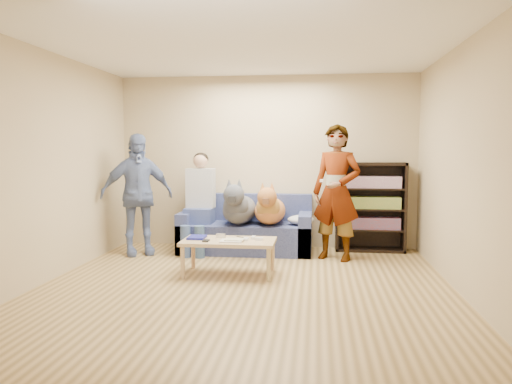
# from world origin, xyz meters

# --- Properties ---
(ground) EXTENTS (5.00, 5.00, 0.00)m
(ground) POSITION_xyz_m (0.00, 0.00, 0.00)
(ground) COLOR olive
(ground) RESTS_ON ground
(ceiling) EXTENTS (5.00, 5.00, 0.00)m
(ceiling) POSITION_xyz_m (0.00, 0.00, 2.60)
(ceiling) COLOR white
(ceiling) RESTS_ON ground
(wall_back) EXTENTS (4.50, 0.00, 4.50)m
(wall_back) POSITION_xyz_m (0.00, 2.50, 1.30)
(wall_back) COLOR tan
(wall_back) RESTS_ON ground
(wall_front) EXTENTS (4.50, 0.00, 4.50)m
(wall_front) POSITION_xyz_m (0.00, -2.50, 1.30)
(wall_front) COLOR tan
(wall_front) RESTS_ON ground
(wall_left) EXTENTS (0.00, 5.00, 5.00)m
(wall_left) POSITION_xyz_m (-2.25, 0.00, 1.30)
(wall_left) COLOR tan
(wall_left) RESTS_ON ground
(wall_right) EXTENTS (0.00, 5.00, 5.00)m
(wall_right) POSITION_xyz_m (2.25, 0.00, 1.30)
(wall_right) COLOR tan
(wall_right) RESTS_ON ground
(blanket) EXTENTS (0.38, 0.32, 0.13)m
(blanket) POSITION_xyz_m (0.55, 1.96, 0.49)
(blanket) COLOR #B0B1B5
(blanket) RESTS_ON sofa
(person_standing_right) EXTENTS (0.79, 0.67, 1.83)m
(person_standing_right) POSITION_xyz_m (1.03, 1.68, 0.91)
(person_standing_right) COLOR gray
(person_standing_right) RESTS_ON ground
(person_standing_left) EXTENTS (1.08, 0.87, 1.71)m
(person_standing_left) POSITION_xyz_m (-1.75, 1.67, 0.86)
(person_standing_left) COLOR #7184B5
(person_standing_left) RESTS_ON ground
(held_controller) EXTENTS (0.05, 0.13, 0.03)m
(held_controller) POSITION_xyz_m (0.83, 1.48, 1.08)
(held_controller) COLOR white
(held_controller) RESTS_ON person_standing_right
(notebook_blue) EXTENTS (0.20, 0.26, 0.03)m
(notebook_blue) POSITION_xyz_m (-0.66, 0.75, 0.43)
(notebook_blue) COLOR navy
(notebook_blue) RESTS_ON coffee_table
(papers) EXTENTS (0.26, 0.20, 0.02)m
(papers) POSITION_xyz_m (-0.21, 0.60, 0.43)
(papers) COLOR silver
(papers) RESTS_ON coffee_table
(magazine) EXTENTS (0.22, 0.17, 0.01)m
(magazine) POSITION_xyz_m (-0.18, 0.62, 0.44)
(magazine) COLOR beige
(magazine) RESTS_ON coffee_table
(camera_silver) EXTENTS (0.11, 0.06, 0.05)m
(camera_silver) POSITION_xyz_m (-0.38, 0.82, 0.45)
(camera_silver) COLOR silver
(camera_silver) RESTS_ON coffee_table
(controller_a) EXTENTS (0.04, 0.13, 0.03)m
(controller_a) POSITION_xyz_m (0.02, 0.80, 0.43)
(controller_a) COLOR silver
(controller_a) RESTS_ON coffee_table
(controller_b) EXTENTS (0.09, 0.06, 0.03)m
(controller_b) POSITION_xyz_m (0.10, 0.72, 0.43)
(controller_b) COLOR white
(controller_b) RESTS_ON coffee_table
(headphone_cup_a) EXTENTS (0.07, 0.07, 0.02)m
(headphone_cup_a) POSITION_xyz_m (-0.06, 0.68, 0.43)
(headphone_cup_a) COLOR silver
(headphone_cup_a) RESTS_ON coffee_table
(headphone_cup_b) EXTENTS (0.07, 0.07, 0.02)m
(headphone_cup_b) POSITION_xyz_m (-0.06, 0.76, 0.43)
(headphone_cup_b) COLOR white
(headphone_cup_b) RESTS_ON coffee_table
(pen_orange) EXTENTS (0.13, 0.06, 0.01)m
(pen_orange) POSITION_xyz_m (-0.28, 0.54, 0.42)
(pen_orange) COLOR orange
(pen_orange) RESTS_ON coffee_table
(pen_black) EXTENTS (0.13, 0.08, 0.01)m
(pen_black) POSITION_xyz_m (-0.14, 0.88, 0.42)
(pen_black) COLOR black
(pen_black) RESTS_ON coffee_table
(wallet) EXTENTS (0.07, 0.12, 0.02)m
(wallet) POSITION_xyz_m (-0.51, 0.58, 0.43)
(wallet) COLOR black
(wallet) RESTS_ON coffee_table
(sofa) EXTENTS (1.90, 0.85, 0.82)m
(sofa) POSITION_xyz_m (-0.25, 2.10, 0.28)
(sofa) COLOR #515B93
(sofa) RESTS_ON ground
(person_seated) EXTENTS (0.40, 0.73, 1.47)m
(person_seated) POSITION_xyz_m (-0.92, 1.97, 0.77)
(person_seated) COLOR #3E5089
(person_seated) RESTS_ON sofa
(dog_gray) EXTENTS (0.47, 1.28, 0.68)m
(dog_gray) POSITION_xyz_m (-0.33, 1.88, 0.67)
(dog_gray) COLOR #4F525A
(dog_gray) RESTS_ON sofa
(dog_tan) EXTENTS (0.44, 1.18, 0.63)m
(dog_tan) POSITION_xyz_m (0.11, 1.91, 0.65)
(dog_tan) COLOR #C8703D
(dog_tan) RESTS_ON sofa
(coffee_table) EXTENTS (1.10, 0.60, 0.42)m
(coffee_table) POSITION_xyz_m (-0.26, 0.70, 0.37)
(coffee_table) COLOR #D5AF83
(coffee_table) RESTS_ON ground
(bookshelf) EXTENTS (1.00, 0.34, 1.30)m
(bookshelf) POSITION_xyz_m (1.55, 2.33, 0.68)
(bookshelf) COLOR black
(bookshelf) RESTS_ON ground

